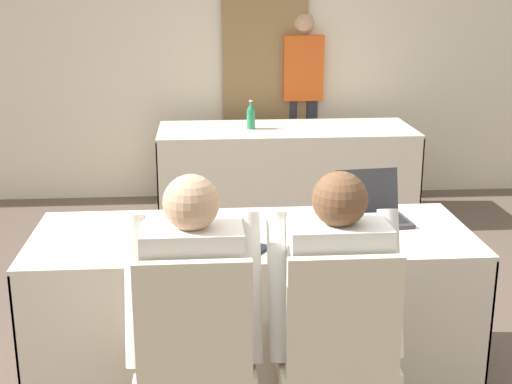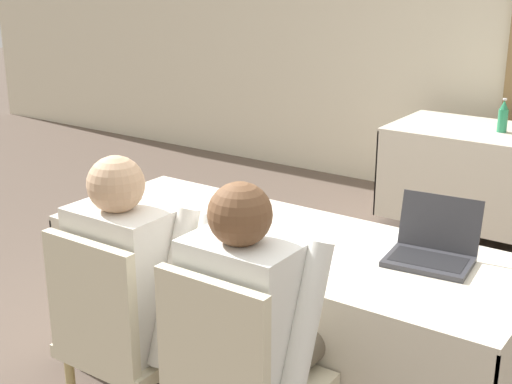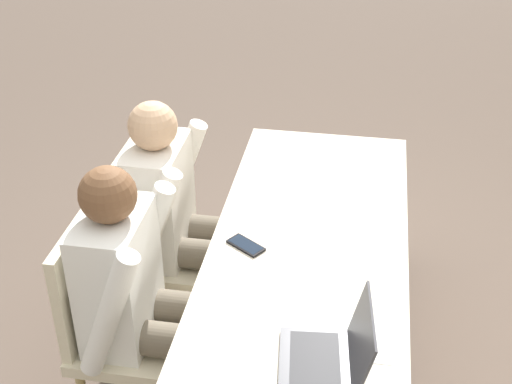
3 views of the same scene
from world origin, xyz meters
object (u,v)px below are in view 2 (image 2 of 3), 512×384
laptop (432,250)px  chair_near_right (236,382)px  water_bottle (503,117)px  cell_phone (251,256)px  person_checkered_shirt (138,285)px  chair_near_left (120,335)px  person_white_shirt (255,325)px

laptop → chair_near_right: size_ratio=0.36×
laptop → water_bottle: bearing=94.2°
cell_phone → person_checkered_shirt: size_ratio=0.14×
chair_near_left → person_checkered_shirt: person_checkered_shirt is taller
chair_near_right → cell_phone: bearing=-59.9°
water_bottle → chair_near_left: water_bottle is taller
water_bottle → person_checkered_shirt: 3.01m
water_bottle → person_white_shirt: (0.10, -2.98, -0.16)m
person_checkered_shirt → cell_phone: bearing=-127.6°
chair_near_left → person_white_shirt: 0.56m
cell_phone → water_bottle: 2.65m
cell_phone → water_bottle: bearing=120.6°
chair_near_left → person_checkered_shirt: (0.00, 0.10, 0.16)m
cell_phone → chair_near_right: bearing=-25.9°
person_white_shirt → laptop: bearing=-114.4°
water_bottle → person_white_shirt: person_white_shirt is taller
cell_phone → chair_near_left: bearing=-86.6°
cell_phone → water_bottle: water_bottle is taller
water_bottle → person_white_shirt: size_ratio=0.19×
laptop → chair_near_left: size_ratio=0.36×
laptop → person_white_shirt: person_white_shirt is taller
laptop → chair_near_right: bearing=-117.8°
laptop → person_checkered_shirt: size_ratio=0.28×
laptop → person_white_shirt: (-0.32, -0.70, -0.10)m
laptop → person_checkered_shirt: 1.10m
laptop → cell_phone: laptop is taller
cell_phone → person_white_shirt: 0.43m
cell_phone → person_checkered_shirt: person_checkered_shirt is taller
cell_phone → chair_near_right: 0.56m
cell_phone → chair_near_right: chair_near_right is taller
person_checkered_shirt → chair_near_left: bearing=90.0°
chair_near_left → person_checkered_shirt: bearing=-90.0°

